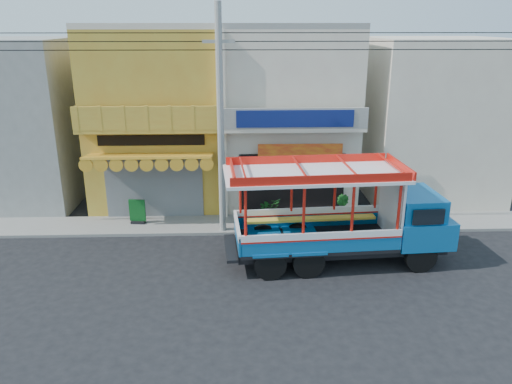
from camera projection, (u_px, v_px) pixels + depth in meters
ground at (249, 269)px, 17.60m from camera, size 90.00×90.00×0.00m
sidewalk at (247, 224)px, 21.36m from camera, size 30.00×2.00×0.12m
shophouse_left at (161, 115)px, 23.67m from camera, size 6.00×7.50×8.24m
shophouse_right at (287, 114)px, 23.88m from camera, size 6.00×6.75×8.24m
party_pilaster at (222, 130)px, 20.86m from camera, size 0.35×0.30×8.00m
filler_building_left at (13, 122)px, 23.57m from camera, size 6.00×6.00×7.60m
filler_building_right at (430, 119)px, 24.25m from camera, size 6.00×6.00×7.60m
utility_pole at (224, 111)px, 19.07m from camera, size 28.00×0.26×9.00m
songthaew_truck at (355, 215)px, 17.67m from camera, size 8.06×3.11×3.69m
green_sign at (138, 213)px, 21.20m from camera, size 0.69×0.38×1.06m
potted_plant_a at (269, 209)px, 21.50m from camera, size 1.17×1.12×1.01m
potted_plant_b at (343, 208)px, 21.46m from camera, size 0.77×0.80×1.13m
potted_plant_c at (360, 213)px, 21.24m from camera, size 0.66×0.66×0.85m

